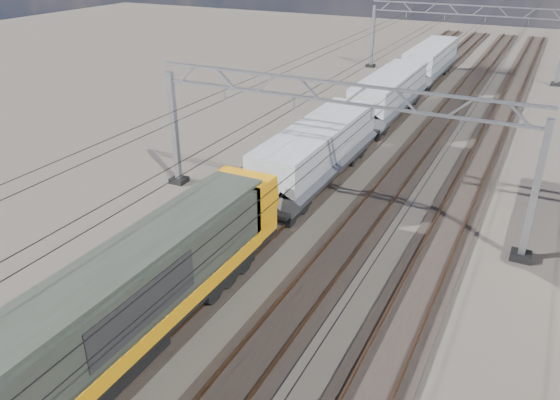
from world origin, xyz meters
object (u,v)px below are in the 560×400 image
at_px(hopper_wagon_mid, 389,93).
at_px(hopper_wagon_third, 431,60).
at_px(catenary_gantry_mid, 330,145).
at_px(catenary_gantry_far, 462,38).
at_px(hopper_wagon_lead, 318,150).
at_px(locomotive, 92,327).

bearing_deg(hopper_wagon_mid, hopper_wagon_third, 90.00).
bearing_deg(catenary_gantry_mid, catenary_gantry_far, 90.00).
height_order(catenary_gantry_mid, hopper_wagon_lead, catenary_gantry_mid).
xyz_separation_m(catenary_gantry_far, hopper_wagon_third, (-2.00, -4.33, -1.67)).
relative_size(catenary_gantry_mid, hopper_wagon_third, 1.53).
relative_size(catenary_gantry_mid, locomotive, 0.94).
distance_m(catenary_gantry_mid, hopper_wagon_lead, 4.18).
relative_size(catenary_gantry_far, locomotive, 0.94).
height_order(hopper_wagon_lead, hopper_wagon_third, same).
bearing_deg(hopper_wagon_mid, locomotive, -90.00).
bearing_deg(catenary_gantry_far, hopper_wagon_lead, -93.50).
height_order(locomotive, hopper_wagon_mid, locomotive).
bearing_deg(catenary_gantry_mid, hopper_wagon_mid, 96.53).
bearing_deg(hopper_wagon_lead, catenary_gantry_far, 86.50).
distance_m(locomotive, hopper_wagon_third, 46.10).
bearing_deg(catenary_gantry_mid, hopper_wagon_lead, 121.46).
bearing_deg(hopper_wagon_mid, hopper_wagon_lead, -90.00).
height_order(hopper_wagon_lead, hopper_wagon_mid, same).
distance_m(hopper_wagon_lead, hopper_wagon_mid, 14.20).
bearing_deg(hopper_wagon_third, catenary_gantry_mid, -86.39).
distance_m(locomotive, hopper_wagon_lead, 17.70).
relative_size(locomotive, hopper_wagon_lead, 1.62).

